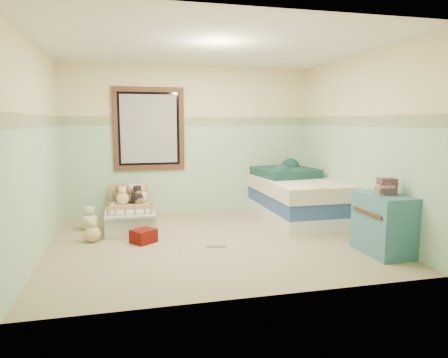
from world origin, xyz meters
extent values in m
cube|color=#85745B|center=(0.00, 0.00, -0.01)|extent=(4.20, 3.60, 0.02)
cube|color=white|center=(0.00, 0.00, 2.51)|extent=(4.20, 3.60, 0.02)
cube|color=beige|center=(0.00, 1.80, 1.25)|extent=(4.20, 0.04, 2.50)
cube|color=beige|center=(0.00, -1.80, 1.25)|extent=(4.20, 0.04, 2.50)
cube|color=beige|center=(-2.10, 0.00, 1.25)|extent=(0.04, 3.60, 2.50)
cube|color=beige|center=(2.10, 0.00, 1.25)|extent=(0.04, 3.60, 2.50)
cube|color=#A3CAAB|center=(0.00, 1.79, 0.75)|extent=(4.20, 0.01, 1.50)
cube|color=#4E7458|center=(0.00, 1.79, 1.57)|extent=(4.20, 0.01, 0.15)
cube|color=#462117|center=(-0.70, 1.76, 1.45)|extent=(1.16, 0.06, 1.36)
cube|color=#B2B1AB|center=(-0.70, 1.77, 1.45)|extent=(0.92, 0.01, 1.12)
cube|color=#97673C|center=(-1.06, 1.05, 0.08)|extent=(0.63, 1.26, 0.16)
cube|color=silver|center=(-1.06, 1.05, 0.22)|extent=(0.58, 1.21, 0.12)
cube|color=#87B3CC|center=(-1.06, 0.66, 0.30)|extent=(0.68, 0.63, 0.03)
sphere|color=brown|center=(-1.21, 1.55, 0.37)|extent=(0.18, 0.18, 0.18)
sphere|color=beige|center=(-1.01, 1.55, 0.38)|extent=(0.20, 0.20, 0.20)
sphere|color=#DABC80|center=(-1.16, 1.33, 0.38)|extent=(0.20, 0.20, 0.20)
sphere|color=black|center=(-0.93, 1.33, 0.38)|extent=(0.20, 0.20, 0.20)
sphere|color=beige|center=(-1.63, 1.00, 0.12)|extent=(0.24, 0.24, 0.24)
sphere|color=#DABC80|center=(-1.55, 0.34, 0.11)|extent=(0.21, 0.21, 0.21)
cube|color=white|center=(1.55, 0.93, 0.11)|extent=(1.04, 2.08, 0.22)
cube|color=navy|center=(1.55, 0.93, 0.33)|extent=(1.04, 2.08, 0.22)
cube|color=beige|center=(1.55, 0.93, 0.55)|extent=(1.08, 2.12, 0.22)
cube|color=#112A2B|center=(1.50, 1.23, 0.73)|extent=(0.99, 1.03, 0.14)
cube|color=#3C717E|center=(1.87, -0.98, 0.36)|extent=(0.45, 0.72, 0.72)
cube|color=brown|center=(1.87, -0.99, 0.81)|extent=(0.22, 0.19, 0.20)
cube|color=#A3170A|center=(-0.90, 0.15, 0.09)|extent=(0.37, 0.37, 0.18)
cube|color=orange|center=(0.00, -0.20, 0.01)|extent=(0.29, 0.25, 0.02)
sphere|color=brown|center=(-1.04, 1.46, 0.36)|extent=(0.16, 0.16, 0.16)
sphere|color=beige|center=(-0.91, 1.43, 0.38)|extent=(0.19, 0.19, 0.19)
sphere|color=brown|center=(-0.92, 1.31, 0.36)|extent=(0.17, 0.17, 0.17)
sphere|color=#DABC80|center=(-0.87, 1.38, 0.39)|extent=(0.21, 0.21, 0.21)
camera|label=1|loc=(-1.11, -5.14, 1.57)|focal=32.86mm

